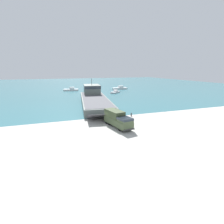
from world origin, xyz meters
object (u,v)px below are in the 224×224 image
(military_truck, at_px, (118,119))
(moored_boat_b, at_px, (120,88))
(mooring_bollard, at_px, (131,114))
(moored_boat_c, at_px, (71,90))
(soldier_on_ramp, at_px, (132,122))
(moored_boat_a, at_px, (115,92))
(landing_craft, at_px, (94,97))

(military_truck, distance_m, moored_boat_b, 66.67)
(mooring_bollard, bearing_deg, moored_boat_c, 98.00)
(mooring_bollard, bearing_deg, soldier_on_ramp, -114.31)
(moored_boat_a, height_order, moored_boat_c, moored_boat_c)
(landing_craft, xyz_separation_m, military_truck, (-1.53, -26.56, -0.29))
(landing_craft, xyz_separation_m, moored_boat_c, (-3.52, 37.21, -1.27))
(soldier_on_ramp, xyz_separation_m, mooring_bollard, (3.36, 7.43, -0.48))
(moored_boat_c, bearing_deg, moored_boat_a, -114.51)
(mooring_bollard, bearing_deg, moored_boat_a, 74.85)
(military_truck, relative_size, mooring_bollard, 9.09)
(moored_boat_a, bearing_deg, soldier_on_ramp, 115.66)
(landing_craft, height_order, moored_boat_a, landing_craft)
(moored_boat_b, bearing_deg, moored_boat_a, 148.79)
(landing_craft, xyz_separation_m, moored_boat_b, (23.68, 35.15, -1.25))
(soldier_on_ramp, bearing_deg, military_truck, -22.38)
(military_truck, distance_m, moored_boat_c, 63.80)
(mooring_bollard, bearing_deg, military_truck, -133.69)
(military_truck, xyz_separation_m, moored_boat_b, (25.21, 61.71, -0.96))
(landing_craft, xyz_separation_m, moored_boat_a, (15.86, 21.59, -1.47))
(soldier_on_ramp, xyz_separation_m, moored_boat_b, (22.49, 62.78, -0.31))
(moored_boat_b, distance_m, moored_boat_c, 27.27)
(military_truck, bearing_deg, moored_boat_c, 170.84)
(moored_boat_b, bearing_deg, military_truck, 156.54)
(moored_boat_c, distance_m, mooring_bollard, 57.97)
(landing_craft, distance_m, moored_boat_b, 42.40)
(landing_craft, distance_m, military_truck, 26.60)
(soldier_on_ramp, bearing_deg, mooring_bollard, -115.19)
(military_truck, relative_size, soldier_on_ramp, 4.79)
(military_truck, relative_size, moored_boat_b, 0.92)
(landing_craft, height_order, moored_boat_b, landing_craft)
(moored_boat_a, xyz_separation_m, mooring_bollard, (-11.31, -41.79, 0.04))
(military_truck, xyz_separation_m, soldier_on_ramp, (2.72, -1.07, -0.66))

